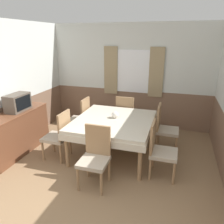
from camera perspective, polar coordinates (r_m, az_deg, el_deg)
name	(u,v)px	position (r m, az deg, el deg)	size (l,w,h in m)	color
wall_back	(130,76)	(5.68, 4.77, 9.29)	(4.51, 0.09, 2.60)	silver
wall_left	(7,87)	(4.89, -25.71, 5.80)	(0.05, 4.32, 2.60)	silver
dining_table	(114,124)	(4.29, 0.47, -3.21)	(1.51, 1.63, 0.74)	beige
chair_head_near	(95,155)	(3.50, -4.37, -11.12)	(0.44, 0.44, 0.96)	#93704C
chair_left_near	(59,134)	(4.29, -13.64, -5.65)	(0.44, 0.44, 0.96)	#93704C
chair_right_far	(164,127)	(4.63, 13.48, -3.78)	(0.44, 0.44, 0.96)	#93704C
chair_head_window	(126,114)	(5.24, 3.63, -0.58)	(0.44, 0.44, 0.96)	#93704C
chair_right_near	(159,148)	(3.76, 12.30, -9.28)	(0.44, 0.44, 0.96)	#93704C
chair_left_far	(81,117)	(5.08, -8.16, -1.38)	(0.44, 0.44, 0.96)	#93704C
sideboard	(17,132)	(4.82, -23.59, -4.92)	(0.46, 1.55, 0.86)	brown
tv	(18,102)	(4.73, -23.41, 2.31)	(0.29, 0.51, 0.34)	#51473D
vase	(115,115)	(4.31, 0.81, -0.69)	(0.14, 0.14, 0.14)	silver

